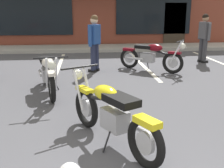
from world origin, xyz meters
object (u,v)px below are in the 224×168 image
(motorcycle_green_cafe_racer, at_px, (48,73))
(person_by_back_row, at_px, (204,35))
(person_near_building, at_px, (94,40))
(motorcycle_red_sportbike, at_px, (151,56))
(motorcycle_foreground_classic, at_px, (111,113))

(motorcycle_green_cafe_racer, height_order, person_by_back_row, person_by_back_row)
(motorcycle_green_cafe_racer, height_order, person_near_building, person_near_building)
(motorcycle_red_sportbike, relative_size, person_near_building, 1.06)
(motorcycle_foreground_classic, xyz_separation_m, motorcycle_green_cafe_racer, (-1.16, 2.56, 0.00))
(motorcycle_green_cafe_racer, bearing_deg, motorcycle_foreground_classic, -65.70)
(motorcycle_red_sportbike, height_order, person_by_back_row, person_by_back_row)
(motorcycle_red_sportbike, distance_m, person_near_building, 1.77)
(person_near_building, bearing_deg, person_by_back_row, 15.39)
(motorcycle_foreground_classic, height_order, motorcycle_red_sportbike, same)
(motorcycle_foreground_classic, bearing_deg, motorcycle_red_sportbike, 69.61)
(motorcycle_green_cafe_racer, bearing_deg, person_near_building, 61.03)
(motorcycle_foreground_classic, xyz_separation_m, motorcycle_red_sportbike, (1.69, 4.54, 0.00))
(motorcycle_foreground_classic, distance_m, person_near_building, 4.65)
(person_by_back_row, height_order, person_near_building, same)
(motorcycle_foreground_classic, xyz_separation_m, person_near_building, (-0.01, 4.63, 0.49))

